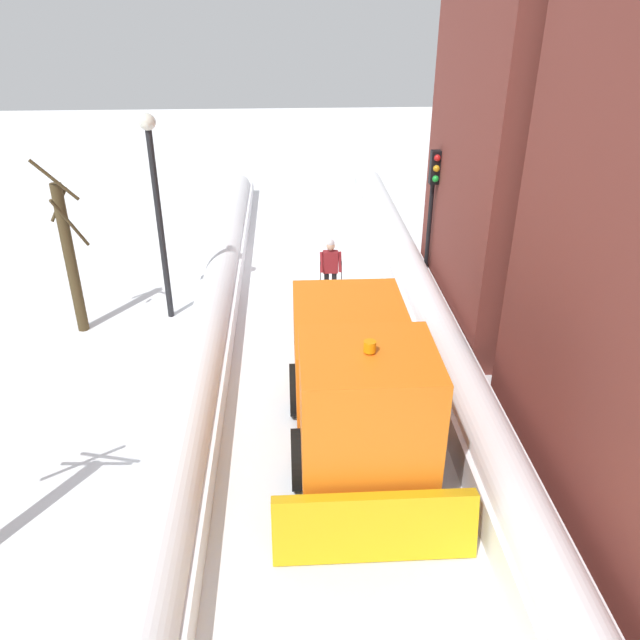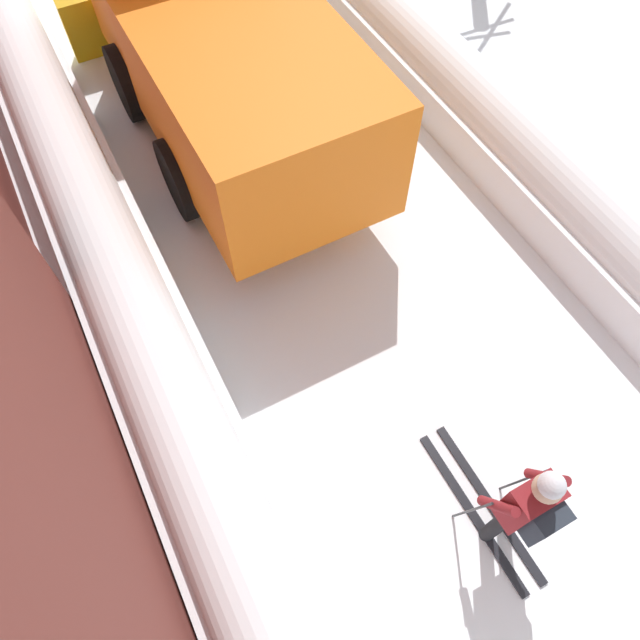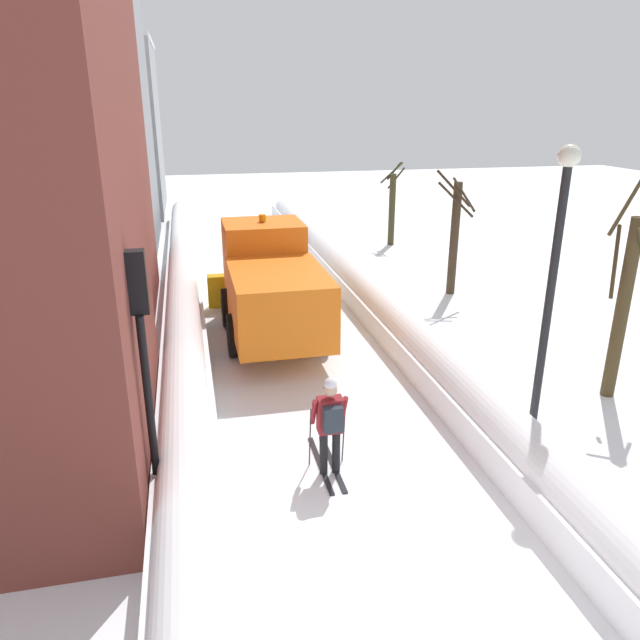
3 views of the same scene
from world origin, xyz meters
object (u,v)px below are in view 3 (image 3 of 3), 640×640
skier (330,422)px  bare_tree_mid (454,235)px  street_lamp (555,256)px  plow_truck (271,284)px  bare_tree_near (622,305)px  traffic_light_pole (142,335)px  bare_tree_far (392,207)px

skier → bare_tree_mid: size_ratio=0.44×
bare_tree_mid → street_lamp: bearing=-103.0°
plow_truck → bare_tree_mid: bearing=21.9°
street_lamp → bare_tree_mid: 8.65m
plow_truck → bare_tree_near: 8.40m
traffic_light_pole → street_lamp: size_ratio=0.77×
plow_truck → traffic_light_pole: 7.63m
traffic_light_pole → bare_tree_near: bearing=11.2°
skier → street_lamp: street_lamp is taller
skier → street_lamp: (4.45, 0.90, 2.39)m
bare_tree_mid → bare_tree_far: bearing=86.5°
traffic_light_pole → street_lamp: (7.28, 1.21, 0.47)m
street_lamp → skier: bearing=-168.5°
bare_tree_near → bare_tree_mid: bearing=91.9°
bare_tree_far → bare_tree_near: bearing=-90.8°
traffic_light_pole → bare_tree_near: size_ratio=0.90×
skier → traffic_light_pole: traffic_light_pole is taller
skier → bare_tree_far: bare_tree_far is taller
plow_truck → bare_tree_near: bare_tree_near is taller
plow_truck → bare_tree_near: (6.66, -5.08, 0.59)m
plow_truck → bare_tree_mid: size_ratio=1.47×
plow_truck → street_lamp: bearing=-52.0°
bare_tree_near → plow_truck: bearing=142.7°
street_lamp → traffic_light_pole: bearing=-170.5°
street_lamp → bare_tree_mid: size_ratio=1.32×
traffic_light_pole → bare_tree_mid: traffic_light_pole is taller
traffic_light_pole → street_lamp: bearing=9.5°
street_lamp → plow_truck: bearing=128.0°
skier → bare_tree_far: size_ratio=0.50×
plow_truck → bare_tree_near: size_ratio=1.30×
plow_truck → bare_tree_near: bearing=-37.3°
bare_tree_near → bare_tree_far: bare_tree_near is taller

